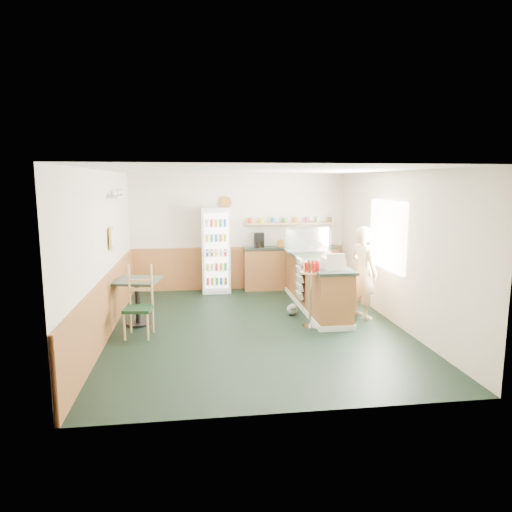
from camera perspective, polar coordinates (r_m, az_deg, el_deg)
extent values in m
plane|color=black|center=(8.06, -0.02, -8.92)|extent=(6.00, 6.00, 0.00)
cube|color=beige|center=(10.71, -2.16, 3.02)|extent=(5.00, 0.02, 2.70)
cube|color=beige|center=(7.82, -18.57, 0.21)|extent=(0.02, 6.00, 2.70)
cube|color=beige|center=(8.45, 17.11, 0.93)|extent=(0.02, 6.00, 2.70)
cube|color=white|center=(7.66, -0.02, 10.73)|extent=(5.00, 6.00, 0.02)
cube|color=#975D31|center=(10.79, -2.12, -1.50)|extent=(4.98, 0.05, 1.00)
cube|color=#975D31|center=(7.98, -17.97, -5.82)|extent=(0.05, 5.98, 1.00)
cube|color=white|center=(8.67, 16.05, 2.52)|extent=(0.06, 1.45, 1.25)
cube|color=gold|center=(8.27, -17.59, 2.13)|extent=(0.03, 0.32, 0.38)
cube|color=silver|center=(8.70, -16.93, 7.13)|extent=(0.18, 1.20, 0.03)
cylinder|color=#8E5F23|center=(10.56, -3.78, 6.73)|extent=(0.26, 0.04, 0.26)
cube|color=#975D31|center=(9.21, 7.45, -3.61)|extent=(0.60, 2.95, 0.95)
cube|color=silver|center=(9.31, 7.40, -6.16)|extent=(0.64, 2.97, 0.10)
cube|color=#28372C|center=(9.11, 7.52, -0.48)|extent=(0.68, 3.01, 0.05)
cube|color=#975D31|center=(10.81, 4.32, -1.63)|extent=(2.20, 0.38, 0.95)
cube|color=#28372C|center=(10.73, 4.35, 1.04)|extent=(2.24, 0.42, 0.05)
cube|color=tan|center=(10.74, 4.30, 4.09)|extent=(2.10, 0.22, 0.04)
cube|color=black|center=(10.57, 0.38, 2.02)|extent=(0.22, 0.18, 0.34)
cylinder|color=#B2664C|center=(10.58, -0.75, 4.47)|extent=(0.10, 0.10, 0.12)
cylinder|color=#B2664C|center=(10.62, 0.71, 4.49)|extent=(0.10, 0.10, 0.12)
cylinder|color=#B2664C|center=(10.66, 2.15, 4.50)|extent=(0.10, 0.10, 0.12)
cylinder|color=#B2664C|center=(10.71, 3.59, 4.51)|extent=(0.10, 0.10, 0.12)
cylinder|color=#B2664C|center=(10.76, 5.01, 4.52)|extent=(0.10, 0.10, 0.12)
cylinder|color=#B2664C|center=(10.83, 6.42, 4.52)|extent=(0.10, 0.10, 0.12)
cylinder|color=#B2664C|center=(10.89, 7.81, 4.53)|extent=(0.10, 0.10, 0.12)
cylinder|color=#B2664C|center=(10.97, 9.18, 4.52)|extent=(0.10, 0.10, 0.12)
cube|color=silver|center=(10.49, -5.05, 0.77)|extent=(0.64, 0.45, 1.94)
cube|color=white|center=(10.26, -4.99, 0.63)|extent=(0.54, 0.02, 1.71)
cube|color=silver|center=(10.19, -4.97, 0.58)|extent=(0.58, 0.02, 1.78)
cube|color=silver|center=(9.84, 6.35, 0.60)|extent=(0.94, 0.49, 0.06)
cube|color=silver|center=(9.81, 6.38, 2.14)|extent=(0.92, 0.47, 0.47)
cube|color=beige|center=(8.05, 9.58, -0.91)|extent=(0.37, 0.38, 0.20)
imported|color=tan|center=(8.64, 13.30, -2.04)|extent=(0.58, 0.68, 1.72)
cylinder|color=silver|center=(8.14, 6.77, -8.71)|extent=(0.29, 0.29, 0.02)
cylinder|color=silver|center=(8.01, 6.83, -5.42)|extent=(0.04, 0.04, 0.97)
cylinder|color=tan|center=(7.90, 6.90, -2.03)|extent=(0.37, 0.37, 0.03)
cylinder|color=red|center=(7.89, 7.73, -1.36)|extent=(0.05, 0.05, 0.16)
cylinder|color=red|center=(7.96, 7.54, -1.27)|extent=(0.05, 0.05, 0.16)
cylinder|color=red|center=(7.99, 7.11, -1.21)|extent=(0.05, 0.05, 0.16)
cylinder|color=red|center=(7.99, 6.61, -1.21)|extent=(0.05, 0.05, 0.16)
cylinder|color=red|center=(7.94, 6.22, -1.26)|extent=(0.05, 0.05, 0.16)
cylinder|color=red|center=(7.88, 6.09, -1.35)|extent=(0.05, 0.05, 0.16)
cylinder|color=red|center=(7.81, 6.28, -1.44)|extent=(0.05, 0.05, 0.16)
cylinder|color=red|center=(7.78, 6.71, -1.50)|extent=(0.05, 0.05, 0.16)
cylinder|color=red|center=(7.78, 7.22, -1.50)|extent=(0.05, 0.05, 0.16)
cylinder|color=red|center=(7.82, 7.61, -1.45)|extent=(0.05, 0.05, 0.16)
cube|color=black|center=(9.04, 5.58, -5.29)|extent=(0.05, 0.41, 0.03)
cube|color=silver|center=(9.01, 5.46, -4.87)|extent=(0.09, 0.37, 0.14)
cube|color=black|center=(9.00, 5.60, -4.26)|extent=(0.05, 0.41, 0.03)
cube|color=silver|center=(8.98, 5.48, -3.83)|extent=(0.09, 0.37, 0.14)
cube|color=black|center=(8.96, 5.62, -3.23)|extent=(0.05, 0.41, 0.03)
cube|color=silver|center=(8.94, 5.50, -2.79)|extent=(0.09, 0.37, 0.14)
cube|color=black|center=(8.92, 5.63, -2.18)|extent=(0.05, 0.41, 0.03)
cube|color=silver|center=(8.91, 5.51, -1.74)|extent=(0.09, 0.37, 0.14)
cube|color=black|center=(8.89, 5.65, -1.13)|extent=(0.05, 0.41, 0.03)
cube|color=silver|center=(8.88, 5.53, -0.69)|extent=(0.09, 0.37, 0.14)
cylinder|color=black|center=(8.46, -14.47, -8.18)|extent=(0.43, 0.43, 0.04)
cylinder|color=black|center=(8.35, -14.57, -5.65)|extent=(0.09, 0.09, 0.75)
cube|color=#28372C|center=(8.26, -14.68, -3.00)|extent=(0.88, 0.88, 0.04)
cube|color=black|center=(7.71, -14.49, -6.43)|extent=(0.49, 0.49, 0.05)
cylinder|color=tan|center=(7.63, -15.99, -8.54)|extent=(0.04, 0.04, 0.46)
cylinder|color=tan|center=(7.58, -13.17, -8.53)|extent=(0.04, 0.04, 0.46)
cylinder|color=tan|center=(7.98, -15.61, -7.73)|extent=(0.04, 0.04, 0.46)
cylinder|color=tan|center=(7.94, -12.91, -7.71)|extent=(0.04, 0.04, 0.46)
cube|color=tan|center=(7.82, -14.43, -3.55)|extent=(0.40, 0.09, 0.71)
sphere|color=gray|center=(8.79, 4.52, -6.69)|extent=(0.20, 0.20, 0.20)
sphere|color=gray|center=(8.67, 4.67, -6.35)|extent=(0.12, 0.12, 0.12)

